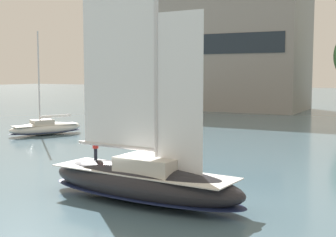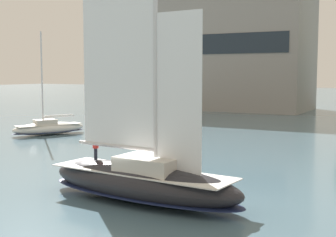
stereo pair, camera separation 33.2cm
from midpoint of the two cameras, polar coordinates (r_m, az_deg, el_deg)
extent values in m
plane|color=slate|center=(25.51, -2.91, -10.00)|extent=(400.00, 400.00, 0.00)
cube|color=gray|center=(89.93, 7.81, 8.04)|extent=(28.74, 15.63, 21.56)
cube|color=#1E2833|center=(82.68, 5.84, 9.03)|extent=(25.87, 0.10, 3.45)
ellipsoid|color=#232328|center=(25.26, -2.92, -7.77)|extent=(12.22, 4.36, 2.04)
ellipsoid|color=#19234C|center=(25.39, -2.91, -9.00)|extent=(12.34, 4.40, 0.24)
cube|color=silver|center=(25.13, -2.93, -6.46)|extent=(10.74, 3.70, 0.06)
cube|color=beige|center=(24.69, -1.81, -5.61)|extent=(3.54, 2.62, 0.84)
cylinder|color=silver|center=(24.12, -1.15, 11.00)|extent=(0.24, 0.24, 14.98)
cylinder|color=silver|center=(25.96, -6.03, -3.34)|extent=(5.39, 0.66, 0.20)
cube|color=white|center=(25.60, -5.79, 10.32)|extent=(4.94, 0.45, 12.28)
cube|color=white|center=(23.26, 1.74, 2.89)|extent=(2.63, 0.25, 8.24)
cylinder|color=#232838|center=(27.59, -8.46, -4.47)|extent=(0.22, 0.22, 0.85)
cylinder|color=red|center=(27.47, -8.48, -2.93)|extent=(0.37, 0.37, 0.65)
sphere|color=tan|center=(27.40, -8.50, -2.01)|extent=(0.24, 0.24, 0.24)
ellipsoid|color=white|center=(53.61, -14.14, -1.18)|extent=(5.67, 8.33, 1.39)
ellipsoid|color=#19234C|center=(53.66, -14.13, -1.58)|extent=(5.72, 8.41, 0.17)
cube|color=#BCB7A8|center=(53.57, -14.15, -0.74)|extent=(4.90, 7.29, 0.06)
cube|color=beige|center=(53.39, -14.57, -0.43)|extent=(2.45, 2.76, 0.57)
cylinder|color=silver|center=(53.04, -14.95, 4.74)|extent=(0.16, 0.16, 10.20)
cylinder|color=silver|center=(53.91, -13.00, 0.23)|extent=(1.75, 3.35, 0.14)
cylinder|color=white|center=(53.90, -13.00, 0.33)|extent=(1.66, 3.06, 0.22)
camera|label=1|loc=(0.17, -89.65, 0.03)|focal=50.00mm
camera|label=2|loc=(0.17, 90.35, -0.03)|focal=50.00mm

